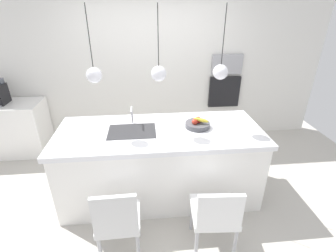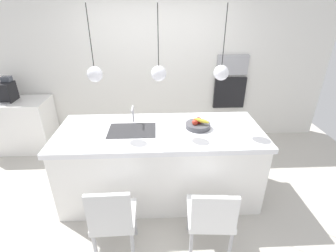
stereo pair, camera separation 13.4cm
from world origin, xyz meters
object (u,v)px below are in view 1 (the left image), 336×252
at_px(fruit_bowl, 197,124).
at_px(oven, 224,92).
at_px(chair_near, 118,220).
at_px(chair_middle, 215,214).
at_px(microwave, 227,64).

relative_size(fruit_bowl, oven, 0.54).
xyz_separation_m(fruit_bowl, chair_near, (-0.92, -0.96, -0.48)).
bearing_deg(fruit_bowl, chair_middle, -90.04).
distance_m(fruit_bowl, oven, 1.75).
relative_size(oven, chair_near, 0.62).
xyz_separation_m(microwave, chair_near, (-1.74, -2.51, -0.86)).
relative_size(microwave, chair_near, 0.60).
height_order(microwave, chair_middle, microwave).
height_order(microwave, chair_near, microwave).
relative_size(chair_near, chair_middle, 1.06).
relative_size(fruit_bowl, chair_middle, 0.35).
bearing_deg(chair_middle, oven, 71.86).
height_order(fruit_bowl, oven, oven).
distance_m(fruit_bowl, chair_near, 1.41).
relative_size(fruit_bowl, microwave, 0.56).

